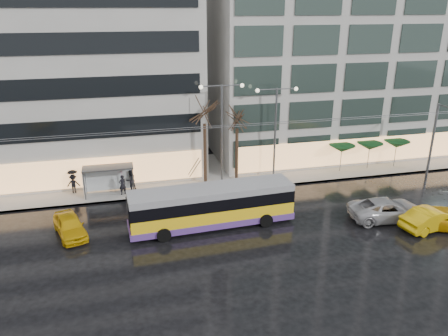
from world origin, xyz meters
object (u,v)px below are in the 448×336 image
object	(u,v)px
taxi_a	(70,226)
bus_shelter	(104,174)
trolleybus	(212,207)
street_lamp_near	(222,121)

from	to	relation	value
taxi_a	bus_shelter	bearing A→B (deg)	53.02
taxi_a	trolleybus	bearing A→B (deg)	-23.14
trolleybus	bus_shelter	bearing A→B (deg)	135.50
bus_shelter	taxi_a	bearing A→B (deg)	-109.65
trolleybus	taxi_a	xyz separation A→B (m)	(-10.15, 1.03, -0.78)
street_lamp_near	taxi_a	distance (m)	15.34
trolleybus	street_lamp_near	bearing A→B (deg)	71.53
bus_shelter	street_lamp_near	size ratio (longest dim) A/B	0.47
trolleybus	bus_shelter	distance (m)	10.93
trolleybus	street_lamp_near	distance (m)	9.33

